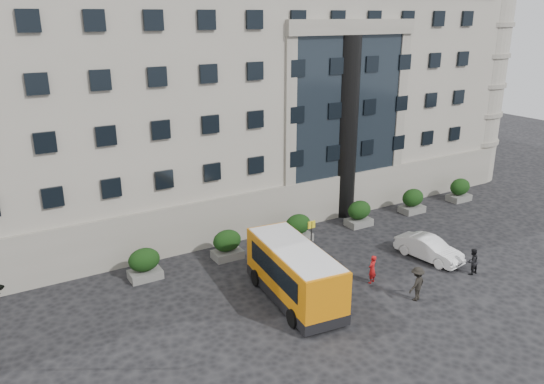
{
  "coord_description": "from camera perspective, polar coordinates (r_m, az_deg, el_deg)",
  "views": [
    {
      "loc": [
        -11.71,
        -19.12,
        14.27
      ],
      "look_at": [
        2.5,
        4.62,
        5.0
      ],
      "focal_mm": 35.0,
      "sensor_mm": 36.0,
      "label": 1
    }
  ],
  "objects": [
    {
      "name": "hedge_b",
      "position": [
        32.7,
        -4.84,
        -5.62
      ],
      "size": [
        1.8,
        1.26,
        1.84
      ],
      "color": "#60605E",
      "rests_on": "ground"
    },
    {
      "name": "minibus",
      "position": [
        27.79,
        2.42,
        -8.52
      ],
      "size": [
        3.29,
        7.35,
        2.97
      ],
      "rotation": [
        0.0,
        0.0,
        -0.11
      ],
      "color": "#C96F09",
      "rests_on": "ground"
    },
    {
      "name": "entrance_column",
      "position": [
        38.58,
        7.86,
        6.73
      ],
      "size": [
        1.8,
        1.8,
        13.0
      ],
      "primitive_type": "cylinder",
      "color": "black",
      "rests_on": "ground"
    },
    {
      "name": "white_taxi",
      "position": [
        33.95,
        16.51,
        -5.85
      ],
      "size": [
        2.11,
        4.42,
        1.4
      ],
      "primitive_type": "imported",
      "rotation": [
        0.0,
        0.0,
        0.15
      ],
      "color": "silver",
      "rests_on": "ground"
    },
    {
      "name": "hedge_c",
      "position": [
        35.08,
        2.81,
        -3.85
      ],
      "size": [
        1.8,
        1.26,
        1.84
      ],
      "color": "#60605E",
      "rests_on": "ground"
    },
    {
      "name": "hedge_a",
      "position": [
        31.02,
        -13.56,
        -7.5
      ],
      "size": [
        1.8,
        1.26,
        1.84
      ],
      "color": "#60605E",
      "rests_on": "ground"
    },
    {
      "name": "hedge_d",
      "position": [
        38.03,
        9.36,
        -2.27
      ],
      "size": [
        1.8,
        1.26,
        1.84
      ],
      "color": "#60605E",
      "rests_on": "ground"
    },
    {
      "name": "ground",
      "position": [
        26.58,
        0.51,
        -13.95
      ],
      "size": [
        120.0,
        120.0,
        0.0
      ],
      "primitive_type": "plane",
      "color": "black",
      "rests_on": "ground"
    },
    {
      "name": "pedestrian_b",
      "position": [
        32.84,
        20.74,
        -7.0
      ],
      "size": [
        0.79,
        0.62,
        1.58
      ],
      "primitive_type": "imported",
      "rotation": [
        0.0,
        0.0,
        3.17
      ],
      "color": "black",
      "rests_on": "ground"
    },
    {
      "name": "civic_building",
      "position": [
        45.08,
        -7.7,
        11.65
      ],
      "size": [
        44.0,
        24.0,
        18.0
      ],
      "primitive_type": "cube",
      "color": "gray",
      "rests_on": "ground"
    },
    {
      "name": "hedge_f",
      "position": [
        45.16,
        19.54,
        0.24
      ],
      "size": [
        1.8,
        1.26,
        1.84
      ],
      "color": "#60605E",
      "rests_on": "ground"
    },
    {
      "name": "pedestrian_c",
      "position": [
        29.07,
        15.32,
        -9.49
      ],
      "size": [
        1.35,
        0.99,
        1.88
      ],
      "primitive_type": "imported",
      "rotation": [
        0.0,
        0.0,
        3.4
      ],
      "color": "black",
      "rests_on": "ground"
    },
    {
      "name": "pedestrian_a",
      "position": [
        30.31,
        10.73,
        -8.17
      ],
      "size": [
        0.7,
        0.57,
        1.65
      ],
      "primitive_type": "imported",
      "rotation": [
        0.0,
        0.0,
        3.48
      ],
      "color": "#A01011",
      "rests_on": "ground"
    },
    {
      "name": "bus_stop_sign",
      "position": [
        32.18,
        4.25,
        -4.46
      ],
      "size": [
        0.5,
        0.08,
        2.52
      ],
      "color": "#262628",
      "rests_on": "ground"
    },
    {
      "name": "hedge_e",
      "position": [
        41.42,
        14.89,
        -0.91
      ],
      "size": [
        1.8,
        1.26,
        1.84
      ],
      "color": "#60605E",
      "rests_on": "ground"
    }
  ]
}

